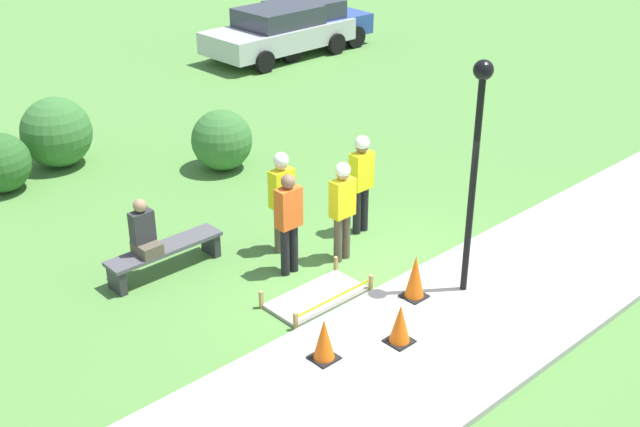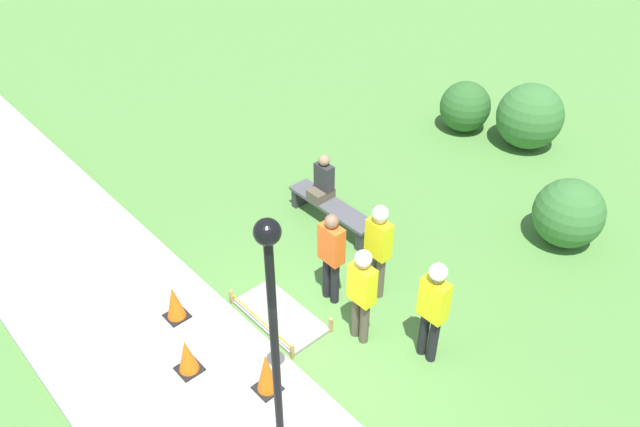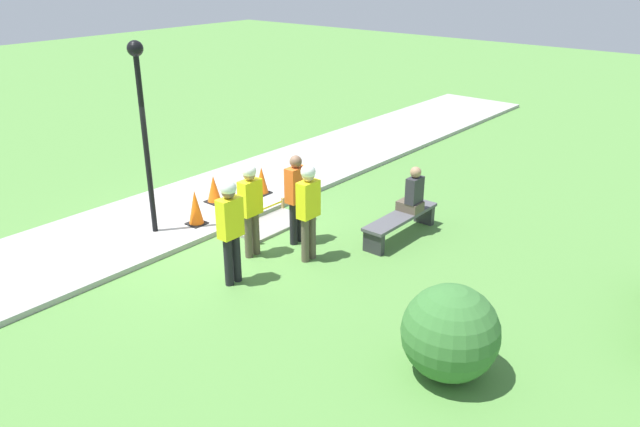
% 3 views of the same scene
% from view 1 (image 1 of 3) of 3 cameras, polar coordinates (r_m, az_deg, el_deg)
% --- Properties ---
extents(ground_plane, '(60.00, 60.00, 0.00)m').
position_cam_1_polar(ground_plane, '(12.39, 4.57, -5.37)').
color(ground_plane, '#51843D').
extents(sidewalk, '(28.00, 2.82, 0.10)m').
position_cam_1_polar(sidewalk, '(11.62, 9.70, -7.80)').
color(sidewalk, '#9E9E99').
rests_on(sidewalk, ground_plane).
extents(wet_concrete_patch, '(1.57, 0.82, 0.28)m').
position_cam_1_polar(wet_concrete_patch, '(12.09, -0.22, -5.98)').
color(wet_concrete_patch, gray).
rests_on(wet_concrete_patch, ground_plane).
extents(traffic_cone_near_patch, '(0.34, 0.34, 0.61)m').
position_cam_1_polar(traffic_cone_near_patch, '(10.56, 0.29, -8.95)').
color(traffic_cone_near_patch, black).
rests_on(traffic_cone_near_patch, sidewalk).
extents(traffic_cone_far_patch, '(0.34, 0.34, 0.59)m').
position_cam_1_polar(traffic_cone_far_patch, '(10.93, 5.72, -7.82)').
color(traffic_cone_far_patch, black).
rests_on(traffic_cone_far_patch, sidewalk).
extents(traffic_cone_sidewalk_edge, '(0.34, 0.34, 0.70)m').
position_cam_1_polar(traffic_cone_sidewalk_edge, '(11.89, 6.78, -4.48)').
color(traffic_cone_sidewalk_edge, black).
rests_on(traffic_cone_sidewalk_edge, sidewalk).
extents(park_bench, '(1.94, 0.44, 0.45)m').
position_cam_1_polar(park_bench, '(12.88, -10.96, -2.80)').
color(park_bench, '#2D2D33').
rests_on(park_bench, ground_plane).
extents(person_seated_on_bench, '(0.36, 0.44, 0.89)m').
position_cam_1_polar(person_seated_on_bench, '(12.57, -12.43, -1.28)').
color(person_seated_on_bench, brown).
rests_on(person_seated_on_bench, park_bench).
extents(worker_supervisor, '(0.40, 0.25, 1.71)m').
position_cam_1_polar(worker_supervisor, '(12.69, 1.61, 0.73)').
color(worker_supervisor, brown).
rests_on(worker_supervisor, ground_plane).
extents(worker_assistant, '(0.40, 0.25, 1.76)m').
position_cam_1_polar(worker_assistant, '(12.96, -2.73, 1.44)').
color(worker_assistant, brown).
rests_on(worker_assistant, ground_plane).
extents(worker_trainee, '(0.40, 0.26, 1.78)m').
position_cam_1_polar(worker_trainee, '(13.57, 2.96, 2.72)').
color(worker_trainee, black).
rests_on(worker_trainee, ground_plane).
extents(bystander_in_orange_shirt, '(0.40, 0.22, 1.69)m').
position_cam_1_polar(bystander_in_orange_shirt, '(12.34, -2.23, -0.36)').
color(bystander_in_orange_shirt, black).
rests_on(bystander_in_orange_shirt, ground_plane).
extents(lamppost_near, '(0.28, 0.28, 3.54)m').
position_cam_1_polar(lamppost_near, '(11.33, 11.07, 4.88)').
color(lamppost_near, black).
rests_on(lamppost_near, sidewalk).
extents(parked_car_blue, '(4.18, 2.22, 1.47)m').
position_cam_1_polar(parked_car_blue, '(25.35, -1.11, 13.34)').
color(parked_car_blue, '#28479E').
rests_on(parked_car_blue, ground_plane).
extents(parked_car_silver, '(4.63, 2.28, 1.48)m').
position_cam_1_polar(parked_car_silver, '(24.48, -2.95, 12.82)').
color(parked_car_silver, '#BCBCC1').
rests_on(parked_car_silver, ground_plane).
extents(shrub_rounded_near, '(1.16, 1.16, 1.16)m').
position_cam_1_polar(shrub_rounded_near, '(16.48, -21.79, 3.37)').
color(shrub_rounded_near, '#2D6028').
rests_on(shrub_rounded_near, ground_plane).
extents(shrub_rounded_mid, '(1.44, 1.44, 1.44)m').
position_cam_1_polar(shrub_rounded_mid, '(17.29, -18.24, 5.51)').
color(shrub_rounded_mid, '#387033').
rests_on(shrub_rounded_mid, ground_plane).
extents(shrub_rounded_far, '(1.24, 1.24, 1.24)m').
position_cam_1_polar(shrub_rounded_far, '(16.42, -7.00, 5.20)').
color(shrub_rounded_far, '#387033').
rests_on(shrub_rounded_far, ground_plane).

